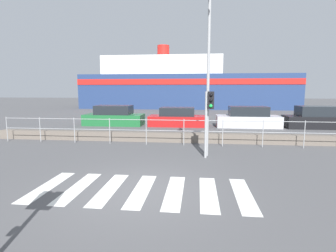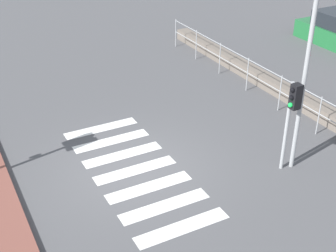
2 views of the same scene
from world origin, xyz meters
TOP-DOWN VIEW (x-y plane):
  - ground_plane at (0.00, 0.00)m, footprint 160.00×160.00m
  - crosswalk at (0.10, 0.00)m, footprint 5.85×2.40m
  - seawall at (0.00, 6.81)m, footprint 18.68×0.55m
  - harbor_fence at (-0.00, 5.93)m, footprint 16.85×0.04m
  - traffic_light_far at (2.03, 3.68)m, footprint 0.34×0.32m
  - streetlamp at (1.98, 3.83)m, footprint 0.32×1.07m

SIDE VIEW (x-z plane):
  - ground_plane at x=0.00m, z-range 0.00..0.00m
  - crosswalk at x=0.10m, z-range 0.00..0.01m
  - seawall at x=0.00m, z-range 0.00..0.48m
  - harbor_fence at x=0.00m, z-range 0.20..1.50m
  - traffic_light_far at x=2.03m, z-range 0.62..3.27m
  - streetlamp at x=1.98m, z-range 0.73..7.17m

